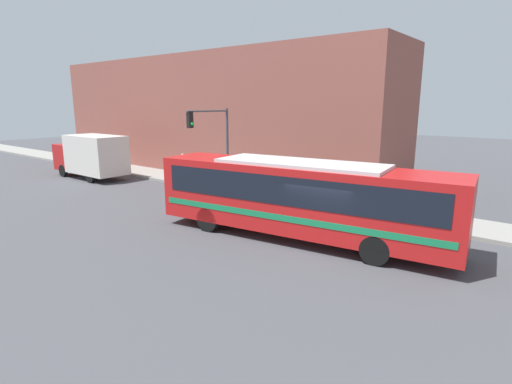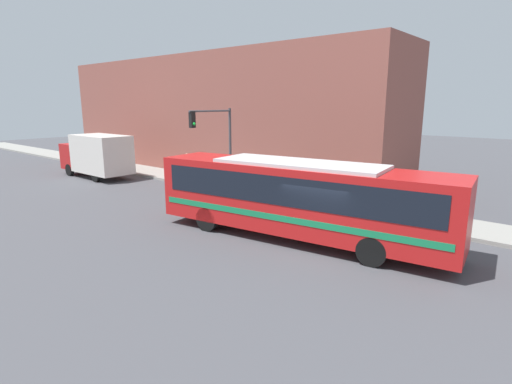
# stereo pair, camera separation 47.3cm
# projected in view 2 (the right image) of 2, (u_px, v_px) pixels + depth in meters

# --- Properties ---
(ground_plane) EXTENTS (120.00, 120.00, 0.00)m
(ground_plane) POSITION_uv_depth(u_px,v_px,m) (323.00, 249.00, 15.10)
(ground_plane) COLOR #47474C
(sidewalk) EXTENTS (2.89, 70.00, 0.17)m
(sidewalk) POSITION_uv_depth(u_px,v_px,m) (145.00, 171.00, 32.07)
(sidewalk) COLOR gray
(sidewalk) RESTS_ON ground_plane
(building_facade) EXTENTS (6.00, 31.27, 9.00)m
(building_facade) POSITION_uv_depth(u_px,v_px,m) (213.00, 115.00, 32.33)
(building_facade) COLOR brown
(building_facade) RESTS_ON ground_plane
(city_bus) EXTENTS (3.96, 12.38, 3.17)m
(city_bus) POSITION_uv_depth(u_px,v_px,m) (298.00, 195.00, 15.76)
(city_bus) COLOR red
(city_bus) RESTS_ON ground_plane
(delivery_truck) EXTENTS (2.42, 6.61, 3.16)m
(delivery_truck) POSITION_uv_depth(u_px,v_px,m) (97.00, 155.00, 29.41)
(delivery_truck) COLOR silver
(delivery_truck) RESTS_ON ground_plane
(fire_hydrant) EXTENTS (0.21, 0.29, 0.74)m
(fire_hydrant) POSITION_uv_depth(u_px,v_px,m) (326.00, 199.00, 20.62)
(fire_hydrant) COLOR red
(fire_hydrant) RESTS_ON sidewalk
(traffic_light_pole) EXTENTS (3.28, 0.35, 4.94)m
(traffic_light_pole) POSITION_uv_depth(u_px,v_px,m) (216.00, 135.00, 23.53)
(traffic_light_pole) COLOR #47474C
(traffic_light_pole) RESTS_ON sidewalk
(pedestrian_near_corner) EXTENTS (0.34, 0.34, 1.79)m
(pedestrian_near_corner) POSITION_uv_depth(u_px,v_px,m) (308.00, 181.00, 22.59)
(pedestrian_near_corner) COLOR #23283D
(pedestrian_near_corner) RESTS_ON sidewalk
(pedestrian_mid_block) EXTENTS (0.34, 0.34, 1.68)m
(pedestrian_mid_block) POSITION_uv_depth(u_px,v_px,m) (187.00, 165.00, 29.14)
(pedestrian_mid_block) COLOR #23283D
(pedestrian_mid_block) RESTS_ON sidewalk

